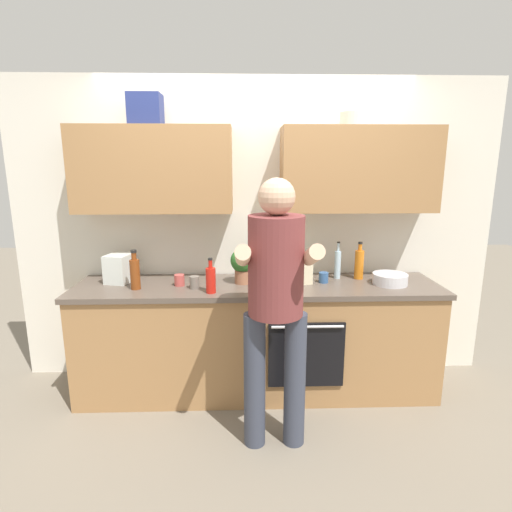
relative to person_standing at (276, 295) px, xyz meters
name	(u,v)px	position (x,y,z in m)	size (l,w,h in m)	color
ground_plane	(257,388)	(-0.09, 0.67, -1.03)	(12.00, 12.00, 0.00)	#756B5B
back_wall_unit	(256,204)	(-0.09, 0.95, 0.47)	(4.00, 0.38, 2.50)	silver
counter	(258,338)	(-0.09, 0.67, -0.58)	(2.84, 0.67, 0.90)	#A37547
person_standing	(276,295)	(0.00, 0.00, 0.00)	(0.49, 0.45, 1.74)	#383D4C
bottle_oil	(263,265)	(-0.04, 0.83, -0.01)	(0.07, 0.07, 0.28)	olive
bottle_hotsauce	(211,279)	(-0.43, 0.48, -0.03)	(0.07, 0.07, 0.26)	red
bottle_vinegar	(135,273)	(-1.01, 0.58, -0.01)	(0.07, 0.07, 0.30)	brown
bottle_juice	(359,264)	(0.75, 0.81, -0.01)	(0.07, 0.07, 0.30)	orange
bottle_water	(338,264)	(0.57, 0.83, -0.01)	(0.05, 0.05, 0.30)	silver
cup_tea	(324,277)	(0.44, 0.71, -0.09)	(0.08, 0.08, 0.08)	#33598C
cup_ceramic	(179,280)	(-0.69, 0.66, -0.09)	(0.08, 0.08, 0.09)	#BF4C47
cup_stoneware	(194,282)	(-0.57, 0.58, -0.09)	(0.07, 0.07, 0.10)	slate
mixing_bowl	(390,279)	(0.95, 0.65, -0.09)	(0.27, 0.27, 0.08)	silver
potted_herb	(243,264)	(-0.20, 0.71, 0.02)	(0.19, 0.19, 0.28)	#9E6647
grocery_bag_rice	(294,270)	(0.21, 0.73, -0.04)	(0.25, 0.20, 0.19)	beige
grocery_bag_produce	(120,268)	(-1.18, 0.78, -0.02)	(0.17, 0.22, 0.22)	silver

